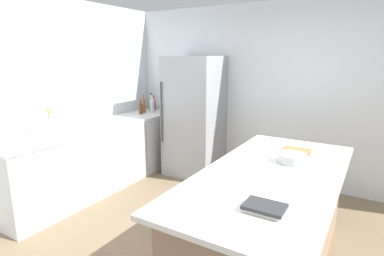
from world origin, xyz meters
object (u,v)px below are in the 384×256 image
object	(u,v)px
kitchen_island	(269,221)
hot_sauce_bottle	(154,105)
syrup_bottle	(141,109)
refrigerator	(194,117)
cutting_board	(296,151)
olive_oil_bottle	(151,104)
flower_vase	(50,128)
mixing_bowl	(292,158)
sink_faucet	(71,118)
soda_bottle	(152,105)
vinegar_bottle	(144,106)
cookbook_stack	(265,208)
paper_towel_roll	(91,117)

from	to	relation	value
kitchen_island	hot_sauce_bottle	size ratio (longest dim) A/B	8.91
kitchen_island	hot_sauce_bottle	distance (m)	3.26
syrup_bottle	refrigerator	bearing A→B (deg)	14.62
kitchen_island	cutting_board	size ratio (longest dim) A/B	7.68
olive_oil_bottle	hot_sauce_bottle	bearing A→B (deg)	97.02
hot_sauce_bottle	syrup_bottle	xyz separation A→B (m)	(0.03, -0.39, -0.01)
flower_vase	cutting_board	world-z (taller)	flower_vase
olive_oil_bottle	cutting_board	bearing A→B (deg)	-20.41
refrigerator	flower_vase	world-z (taller)	refrigerator
refrigerator	mixing_bowl	distance (m)	2.24
sink_faucet	syrup_bottle	xyz separation A→B (m)	(0.04, 1.33, -0.07)
soda_bottle	cutting_board	xyz separation A→B (m)	(2.58, -0.91, -0.14)
olive_oil_bottle	mixing_bowl	bearing A→B (deg)	-26.65
olive_oil_bottle	vinegar_bottle	size ratio (longest dim) A/B	1.03
soda_bottle	mixing_bowl	world-z (taller)	soda_bottle
flower_vase	cookbook_stack	xyz separation A→B (m)	(2.77, -0.44, -0.09)
hot_sauce_bottle	olive_oil_bottle	world-z (taller)	olive_oil_bottle
kitchen_island	cookbook_stack	bearing A→B (deg)	-76.70
syrup_bottle	cutting_board	distance (m)	2.75
syrup_bottle	mixing_bowl	xyz separation A→B (m)	(2.70, -1.08, -0.07)
sink_faucet	vinegar_bottle	distance (m)	1.44
kitchen_island	hot_sauce_bottle	bearing A→B (deg)	145.77
kitchen_island	sink_faucet	world-z (taller)	sink_faucet
vinegar_bottle	cutting_board	xyz separation A→B (m)	(2.68, -0.82, -0.13)
paper_towel_roll	olive_oil_bottle	xyz separation A→B (m)	(-0.08, 1.36, -0.01)
sink_faucet	hot_sauce_bottle	xyz separation A→B (m)	(0.00, 1.72, -0.06)
hot_sauce_bottle	syrup_bottle	world-z (taller)	hot_sauce_bottle
mixing_bowl	syrup_bottle	bearing A→B (deg)	158.22
hot_sauce_bottle	cookbook_stack	bearing A→B (deg)	-41.45
sink_faucet	flower_vase	world-z (taller)	flower_vase
paper_towel_roll	hot_sauce_bottle	world-z (taller)	paper_towel_roll
hot_sauce_bottle	cutting_board	size ratio (longest dim) A/B	0.86
flower_vase	hot_sauce_bottle	world-z (taller)	flower_vase
paper_towel_roll	syrup_bottle	world-z (taller)	paper_towel_roll
sink_faucet	mixing_bowl	size ratio (longest dim) A/B	1.13
refrigerator	paper_towel_roll	distance (m)	1.55
refrigerator	flower_vase	xyz separation A→B (m)	(-0.88, -1.89, 0.09)
flower_vase	cutting_board	bearing A→B (deg)	19.64
syrup_bottle	mixing_bowl	size ratio (longest dim) A/B	0.85
refrigerator	mixing_bowl	size ratio (longest dim) A/B	6.98
olive_oil_bottle	soda_bottle	size ratio (longest dim) A/B	1.01
vinegar_bottle	cutting_board	bearing A→B (deg)	-16.97
kitchen_island	paper_towel_roll	bearing A→B (deg)	172.38
kitchen_island	mixing_bowl	bearing A→B (deg)	76.52
soda_bottle	kitchen_island	bearing A→B (deg)	-32.33
kitchen_island	refrigerator	bearing A→B (deg)	136.58
kitchen_island	cutting_board	world-z (taller)	cutting_board
kitchen_island	flower_vase	distance (m)	2.68
mixing_bowl	hot_sauce_bottle	bearing A→B (deg)	151.69
soda_bottle	cookbook_stack	bearing A→B (deg)	-40.27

